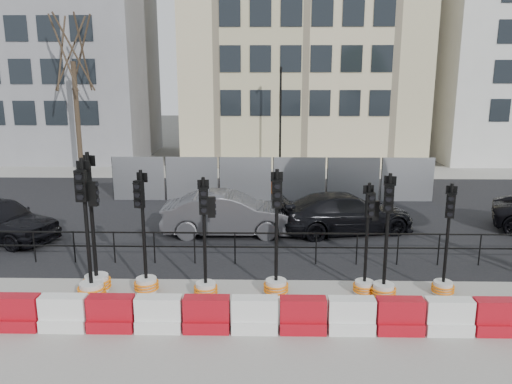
{
  "coord_description": "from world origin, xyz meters",
  "views": [
    {
      "loc": [
        -0.3,
        -12.79,
        5.46
      ],
      "look_at": [
        -0.61,
        3.0,
        1.81
      ],
      "focal_mm": 35.0,
      "sensor_mm": 36.0,
      "label": 1
    }
  ],
  "objects_px": {
    "traffic_signal_d": "(206,269)",
    "traffic_signal_h": "(444,273)",
    "traffic_signal_a": "(95,264)",
    "car_c": "(345,213)"
  },
  "relations": [
    {
      "from": "traffic_signal_a",
      "to": "traffic_signal_d",
      "type": "distance_m",
      "value": 2.9
    },
    {
      "from": "car_c",
      "to": "traffic_signal_d",
      "type": "bearing_deg",
      "value": 128.53
    },
    {
      "from": "traffic_signal_h",
      "to": "car_c",
      "type": "height_order",
      "value": "traffic_signal_h"
    },
    {
      "from": "traffic_signal_a",
      "to": "car_c",
      "type": "xyz_separation_m",
      "value": [
        7.24,
        5.24,
        -0.04
      ]
    },
    {
      "from": "traffic_signal_a",
      "to": "traffic_signal_d",
      "type": "xyz_separation_m",
      "value": [
        2.89,
        -0.25,
        -0.02
      ]
    },
    {
      "from": "traffic_signal_d",
      "to": "traffic_signal_h",
      "type": "bearing_deg",
      "value": -4.94
    },
    {
      "from": "traffic_signal_d",
      "to": "traffic_signal_h",
      "type": "relative_size",
      "value": 1.06
    },
    {
      "from": "traffic_signal_a",
      "to": "traffic_signal_h",
      "type": "bearing_deg",
      "value": 18.14
    },
    {
      "from": "traffic_signal_a",
      "to": "car_c",
      "type": "height_order",
      "value": "traffic_signal_a"
    },
    {
      "from": "traffic_signal_d",
      "to": "traffic_signal_h",
      "type": "height_order",
      "value": "traffic_signal_d"
    }
  ]
}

